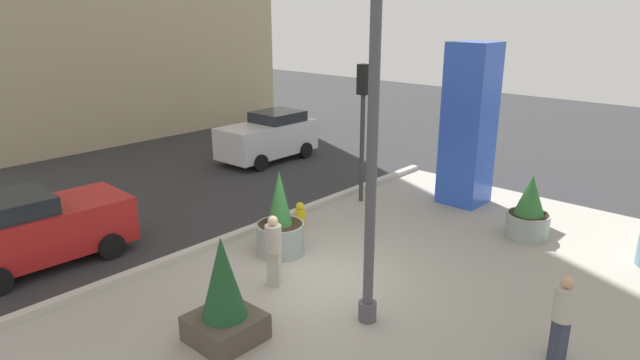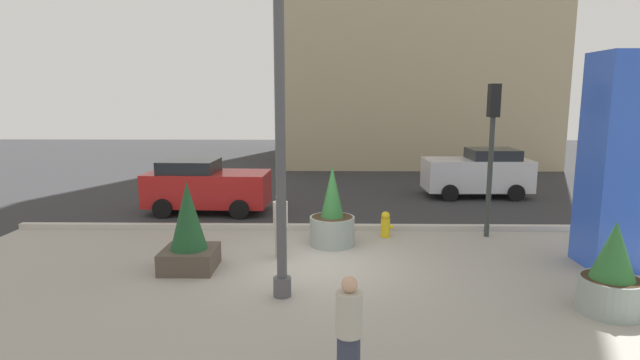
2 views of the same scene
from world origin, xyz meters
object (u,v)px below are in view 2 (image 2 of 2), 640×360
object	(u,v)px
potted_plant_near_left	(189,234)
pedestrian_crossing	(281,222)
potted_plant_near_right	(332,219)
car_far_lane	(478,173)
art_pillar_blue	(618,162)
traffic_light_corner	(492,135)
pedestrian_on_sidewalk	(349,328)
potted_plant_by_pillar	(612,276)
car_curb_west	(206,186)
fire_hydrant	(386,225)
lamp_post	(280,105)

from	to	relation	value
potted_plant_near_left	pedestrian_crossing	xyz separation A→B (m)	(2.02, 0.85, 0.06)
potted_plant_near_right	car_far_lane	size ratio (longest dim) A/B	0.53
art_pillar_blue	traffic_light_corner	distance (m)	3.26
traffic_light_corner	pedestrian_on_sidewalk	size ratio (longest dim) A/B	2.63
car_far_lane	pedestrian_on_sidewalk	world-z (taller)	car_far_lane
potted_plant_by_pillar	pedestrian_crossing	size ratio (longest dim) A/B	1.06
potted_plant_near_left	car_curb_west	distance (m)	5.88
potted_plant_by_pillar	car_curb_west	size ratio (longest dim) A/B	0.42
art_pillar_blue	car_curb_west	bearing A→B (deg)	153.61
fire_hydrant	car_far_lane	xyz separation A→B (m)	(4.31, 5.94, 0.59)
fire_hydrant	car_far_lane	distance (m)	7.36
lamp_post	traffic_light_corner	xyz separation A→B (m)	(5.43, 4.42, -0.89)
potted_plant_by_pillar	pedestrian_on_sidewalk	size ratio (longest dim) A/B	1.07
potted_plant_near_left	pedestrian_on_sidewalk	size ratio (longest dim) A/B	1.26
art_pillar_blue	fire_hydrant	world-z (taller)	art_pillar_blue
art_pillar_blue	traffic_light_corner	xyz separation A→B (m)	(-2.11, 2.45, 0.44)
fire_hydrant	car_far_lane	bearing A→B (deg)	54.05
potted_plant_near_left	traffic_light_corner	distance (m)	8.47
potted_plant_by_pillar	art_pillar_blue	bearing A→B (deg)	61.52
potted_plant_by_pillar	fire_hydrant	xyz separation A→B (m)	(-3.57, 4.96, -0.35)
potted_plant_by_pillar	fire_hydrant	world-z (taller)	potted_plant_by_pillar
potted_plant_near_left	potted_plant_by_pillar	xyz separation A→B (m)	(8.38, -2.21, -0.14)
lamp_post	car_curb_west	world-z (taller)	lamp_post
art_pillar_blue	car_curb_west	xyz separation A→B (m)	(-10.82, 5.37, -1.56)
car_curb_west	art_pillar_blue	bearing A→B (deg)	-26.39
traffic_light_corner	pedestrian_on_sidewalk	distance (m)	8.96
fire_hydrant	pedestrian_crossing	xyz separation A→B (m)	(-2.79, -1.91, 0.55)
art_pillar_blue	traffic_light_corner	world-z (taller)	art_pillar_blue
potted_plant_near_right	pedestrian_crossing	bearing A→B (deg)	-138.63
car_far_lane	potted_plant_by_pillar	bearing A→B (deg)	-93.89
car_curb_west	traffic_light_corner	bearing A→B (deg)	-18.49
potted_plant_near_left	potted_plant_near_right	world-z (taller)	potted_plant_near_right
traffic_light_corner	art_pillar_blue	bearing A→B (deg)	-49.37
potted_plant_near_left	car_curb_west	world-z (taller)	potted_plant_near_left
car_curb_west	lamp_post	bearing A→B (deg)	-65.85
potted_plant_near_left	car_curb_west	bearing A→B (deg)	99.89
potted_plant_near_right	lamp_post	bearing A→B (deg)	-106.22
traffic_light_corner	car_curb_west	world-z (taller)	traffic_light_corner
fire_hydrant	pedestrian_on_sidewalk	world-z (taller)	pedestrian_on_sidewalk
car_curb_west	pedestrian_crossing	world-z (taller)	car_curb_west
pedestrian_crossing	car_curb_west	bearing A→B (deg)	121.54
potted_plant_near_left	car_curb_west	size ratio (longest dim) A/B	0.49
traffic_light_corner	pedestrian_on_sidewalk	world-z (taller)	traffic_light_corner
fire_hydrant	traffic_light_corner	world-z (taller)	traffic_light_corner
art_pillar_blue	potted_plant_by_pillar	world-z (taller)	art_pillar_blue
potted_plant_by_pillar	car_curb_west	bearing A→B (deg)	139.56
fire_hydrant	pedestrian_crossing	bearing A→B (deg)	-145.64
potted_plant_near_right	potted_plant_near_left	bearing A→B (deg)	-149.19
lamp_post	car_far_lane	bearing A→B (deg)	56.22
art_pillar_blue	traffic_light_corner	size ratio (longest dim) A/B	1.15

